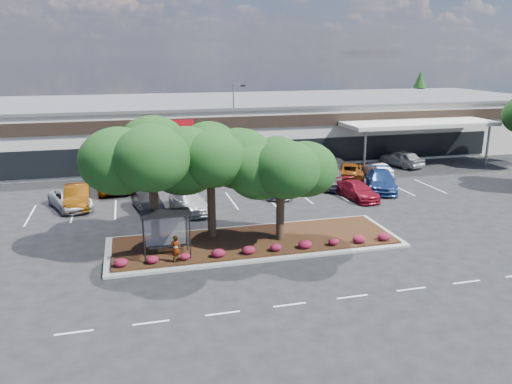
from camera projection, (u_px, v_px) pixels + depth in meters
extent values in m
plane|color=black|center=(308.00, 266.00, 27.72)|extent=(160.00, 160.00, 0.00)
cube|color=beige|center=(208.00, 127.00, 58.61)|extent=(80.00, 20.00, 6.00)
cube|color=#555558|center=(207.00, 101.00, 57.78)|extent=(80.40, 20.40, 0.30)
cube|color=black|center=(224.00, 123.00, 48.75)|extent=(80.00, 0.25, 1.20)
cube|color=black|center=(225.00, 155.00, 49.61)|extent=(60.00, 0.18, 2.60)
cube|color=#AE0C15|center=(162.00, 125.00, 47.24)|extent=(6.00, 0.12, 1.00)
cube|color=beige|center=(419.00, 124.00, 51.43)|extent=(16.00, 5.00, 0.40)
cylinder|color=slate|center=(365.00, 152.00, 48.48)|extent=(0.24, 0.24, 4.20)
cylinder|color=slate|center=(487.00, 146.00, 51.88)|extent=(0.24, 0.24, 4.20)
cube|color=#9C9D98|center=(255.00, 242.00, 30.94)|extent=(18.00, 6.00, 0.15)
cube|color=#402212|center=(255.00, 240.00, 30.91)|extent=(17.20, 5.20, 0.12)
cube|color=silver|center=(74.00, 332.00, 21.08)|extent=(1.60, 0.12, 0.01)
cube|color=silver|center=(151.00, 323.00, 21.85)|extent=(1.60, 0.12, 0.01)
cube|color=silver|center=(223.00, 313.00, 22.63)|extent=(1.60, 0.12, 0.01)
cube|color=silver|center=(290.00, 305.00, 23.40)|extent=(1.60, 0.12, 0.01)
cube|color=silver|center=(352.00, 297.00, 24.18)|extent=(1.60, 0.12, 0.01)
cube|color=silver|center=(411.00, 289.00, 24.95)|extent=(1.60, 0.12, 0.01)
cube|color=silver|center=(466.00, 282.00, 25.73)|extent=(1.60, 0.12, 0.01)
cube|color=silver|center=(30.00, 215.00, 36.30)|extent=(0.12, 5.00, 0.01)
cube|color=silver|center=(74.00, 212.00, 37.03)|extent=(0.12, 5.00, 0.01)
cube|color=silver|center=(115.00, 209.00, 37.75)|extent=(0.12, 5.00, 0.01)
cube|color=silver|center=(156.00, 206.00, 38.48)|extent=(0.12, 5.00, 0.01)
cube|color=silver|center=(194.00, 203.00, 39.21)|extent=(0.12, 5.00, 0.01)
cube|color=silver|center=(232.00, 201.00, 39.94)|extent=(0.12, 5.00, 0.01)
cube|color=silver|center=(268.00, 198.00, 40.66)|extent=(0.12, 5.00, 0.01)
cube|color=silver|center=(302.00, 195.00, 41.39)|extent=(0.12, 5.00, 0.01)
cube|color=silver|center=(336.00, 193.00, 42.12)|extent=(0.12, 5.00, 0.01)
cube|color=silver|center=(368.00, 191.00, 42.84)|extent=(0.12, 5.00, 0.01)
cube|color=silver|center=(400.00, 188.00, 43.57)|extent=(0.12, 5.00, 0.01)
cube|color=silver|center=(430.00, 186.00, 44.30)|extent=(0.12, 5.00, 0.01)
cylinder|color=black|center=(143.00, 233.00, 28.41)|extent=(0.08, 0.08, 2.50)
cylinder|color=black|center=(187.00, 229.00, 29.01)|extent=(0.08, 0.08, 2.50)
cylinder|color=black|center=(144.00, 241.00, 27.19)|extent=(0.08, 0.08, 2.50)
cylinder|color=black|center=(190.00, 237.00, 27.80)|extent=(0.08, 0.08, 2.50)
cube|color=black|center=(165.00, 213.00, 27.76)|extent=(2.75, 1.55, 0.10)
cube|color=silver|center=(165.00, 229.00, 28.68)|extent=(2.30, 0.03, 2.00)
cube|color=black|center=(167.00, 247.00, 28.55)|extent=(2.00, 0.35, 0.06)
cone|color=#123811|center=(419.00, 100.00, 75.77)|extent=(3.96, 3.96, 9.00)
imported|color=#594C47|center=(176.00, 249.00, 27.34)|extent=(0.60, 0.42, 1.56)
cube|color=#9C9D98|center=(234.00, 168.00, 50.41)|extent=(0.50, 0.50, 0.40)
cylinder|color=slate|center=(234.00, 126.00, 49.25)|extent=(0.14, 0.14, 8.18)
cube|color=slate|center=(238.00, 85.00, 48.38)|extent=(0.92, 0.38, 0.14)
cube|color=black|center=(242.00, 85.00, 48.60)|extent=(0.50, 0.38, 0.18)
imported|color=silver|center=(71.00, 199.00, 37.80)|extent=(4.00, 5.51, 1.39)
imported|color=#673507|center=(77.00, 196.00, 38.14)|extent=(2.01, 5.19, 1.68)
imported|color=black|center=(147.00, 201.00, 37.32)|extent=(2.37, 4.72, 1.48)
imported|color=silver|center=(190.00, 202.00, 37.15)|extent=(3.25, 5.28, 1.43)
imported|color=slate|center=(279.00, 186.00, 41.58)|extent=(3.51, 5.45, 1.47)
imported|color=slate|center=(333.00, 178.00, 43.75)|extent=(3.33, 5.06, 1.60)
imported|color=maroon|center=(357.00, 190.00, 40.34)|extent=(2.44, 4.89, 1.37)
imported|color=navy|center=(381.00, 181.00, 42.84)|extent=(4.30, 6.13, 1.65)
imported|color=#7F3C04|center=(114.00, 180.00, 42.86)|extent=(3.30, 6.34, 1.70)
imported|color=black|center=(188.00, 176.00, 44.70)|extent=(3.03, 5.66, 1.56)
imported|color=slate|center=(270.00, 175.00, 44.68)|extent=(2.55, 5.98, 1.72)
imported|color=#164526|center=(274.00, 174.00, 45.28)|extent=(3.20, 5.97, 1.65)
imported|color=black|center=(328.00, 167.00, 48.12)|extent=(3.12, 5.38, 1.68)
imported|color=brown|center=(349.00, 171.00, 46.90)|extent=(4.43, 5.95, 1.50)
imported|color=white|center=(376.00, 170.00, 47.58)|extent=(1.80, 4.14, 1.32)
imported|color=#B5B5B5|center=(402.00, 158.00, 51.89)|extent=(3.41, 5.34, 1.69)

